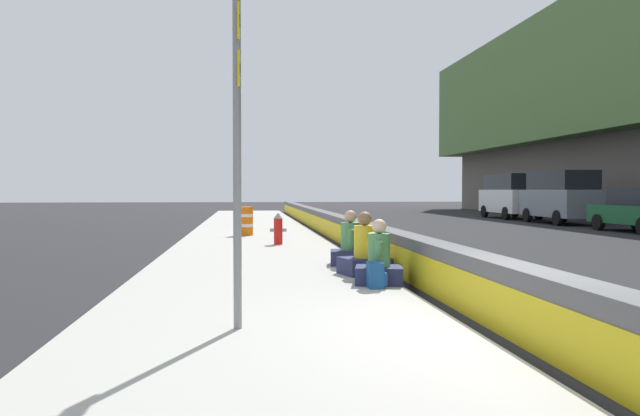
# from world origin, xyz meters

# --- Properties ---
(ground_plane) EXTENTS (160.00, 160.00, 0.00)m
(ground_plane) POSITION_xyz_m (0.00, 0.00, 0.00)
(ground_plane) COLOR #232326
(ground_plane) RESTS_ON ground
(sidewalk_strip) EXTENTS (80.00, 4.40, 0.14)m
(sidewalk_strip) POSITION_xyz_m (0.00, 2.65, 0.07)
(sidewalk_strip) COLOR #A8A59E
(sidewalk_strip) RESTS_ON ground_plane
(jersey_barrier) EXTENTS (76.00, 0.45, 0.85)m
(jersey_barrier) POSITION_xyz_m (0.00, 0.00, 0.42)
(jersey_barrier) COLOR #545456
(jersey_barrier) RESTS_ON ground_plane
(route_sign_post) EXTENTS (0.44, 0.09, 3.60)m
(route_sign_post) POSITION_xyz_m (0.53, 2.98, 2.21)
(route_sign_post) COLOR gray
(route_sign_post) RESTS_ON sidewalk_strip
(fire_hydrant) EXTENTS (0.26, 0.46, 0.88)m
(fire_hydrant) POSITION_xyz_m (11.17, 2.00, 0.59)
(fire_hydrant) COLOR red
(fire_hydrant) RESTS_ON sidewalk_strip
(seated_person_foreground) EXTENTS (0.78, 0.87, 1.04)m
(seated_person_foreground) POSITION_xyz_m (3.57, 0.77, 0.47)
(seated_person_foreground) COLOR #23284C
(seated_person_foreground) RESTS_ON sidewalk_strip
(seated_person_middle) EXTENTS (0.88, 0.96, 1.12)m
(seated_person_middle) POSITION_xyz_m (4.73, 0.79, 0.49)
(seated_person_middle) COLOR #23284C
(seated_person_middle) RESTS_ON sidewalk_strip
(seated_person_rear) EXTENTS (0.76, 0.87, 1.10)m
(seated_person_rear) POSITION_xyz_m (6.17, 0.81, 0.48)
(seated_person_rear) COLOR #23284C
(seated_person_rear) RESTS_ON sidewalk_strip
(backpack) EXTENTS (0.32, 0.28, 0.40)m
(backpack) POSITION_xyz_m (3.15, 0.91, 0.33)
(backpack) COLOR navy
(backpack) RESTS_ON sidewalk_strip
(construction_barrel) EXTENTS (0.54, 0.54, 0.95)m
(construction_barrel) POSITION_xyz_m (14.81, 2.91, 0.62)
(construction_barrel) COLOR orange
(construction_barrel) RESTS_ON sidewalk_strip
(parked_car_midline) EXTENTS (5.13, 2.16, 2.56)m
(parked_car_midline) POSITION_xyz_m (22.77, -12.31, 1.35)
(parked_car_midline) COLOR slate
(parked_car_midline) RESTS_ON ground_plane
(parked_car_far) EXTENTS (5.13, 2.16, 2.56)m
(parked_car_far) POSITION_xyz_m (28.53, -12.28, 1.35)
(parked_car_far) COLOR silver
(parked_car_far) RESTS_ON ground_plane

